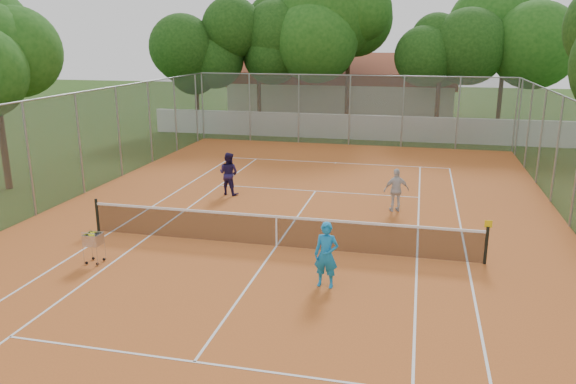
% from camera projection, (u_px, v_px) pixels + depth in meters
% --- Properties ---
extents(ground, '(120.00, 120.00, 0.00)m').
position_uv_depth(ground, '(277.00, 247.00, 16.81)').
color(ground, '#1F3A0F').
rests_on(ground, ground).
extents(court_pad, '(18.00, 34.00, 0.02)m').
position_uv_depth(court_pad, '(277.00, 246.00, 16.81)').
color(court_pad, '#BC5D24').
rests_on(court_pad, ground).
extents(court_lines, '(10.98, 23.78, 0.01)m').
position_uv_depth(court_lines, '(277.00, 246.00, 16.80)').
color(court_lines, white).
rests_on(court_lines, court_pad).
extents(tennis_net, '(11.88, 0.10, 0.98)m').
position_uv_depth(tennis_net, '(276.00, 231.00, 16.67)').
color(tennis_net, black).
rests_on(tennis_net, court_pad).
extents(perimeter_fence, '(18.00, 34.00, 4.00)m').
position_uv_depth(perimeter_fence, '(276.00, 182.00, 16.28)').
color(perimeter_fence, slate).
rests_on(perimeter_fence, ground).
extents(boundary_wall, '(26.00, 0.30, 1.50)m').
position_uv_depth(boundary_wall, '(353.00, 127.00, 34.44)').
color(boundary_wall, white).
rests_on(boundary_wall, ground).
extents(clubhouse, '(16.40, 9.00, 4.40)m').
position_uv_depth(clubhouse, '(343.00, 89.00, 43.88)').
color(clubhouse, beige).
rests_on(clubhouse, ground).
extents(tropical_trees, '(29.00, 19.00, 10.00)m').
position_uv_depth(tropical_trees, '(361.00, 54.00, 36.13)').
color(tropical_trees, '#12350D').
rests_on(tropical_trees, ground).
extents(player_near, '(0.65, 0.46, 1.68)m').
position_uv_depth(player_near, '(326.00, 255.00, 13.88)').
color(player_near, '#167DC2').
rests_on(player_near, court_pad).
extents(player_far_left, '(0.95, 0.81, 1.69)m').
position_uv_depth(player_far_left, '(229.00, 174.00, 22.15)').
color(player_far_left, '#1F1745').
rests_on(player_far_left, court_pad).
extents(player_far_right, '(0.99, 0.67, 1.56)m').
position_uv_depth(player_far_right, '(396.00, 190.00, 20.00)').
color(player_far_right, silver).
rests_on(player_far_right, court_pad).
extents(ball_hopper, '(0.59, 0.59, 0.94)m').
position_uv_depth(ball_hopper, '(94.00, 247.00, 15.43)').
color(ball_hopper, silver).
rests_on(ball_hopper, court_pad).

